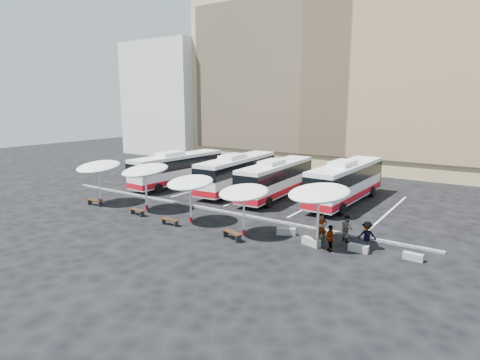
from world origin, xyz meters
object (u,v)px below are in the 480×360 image
Objects in this scene: sunshade_0 at (98,167)px; conc_bench_0 at (286,231)px; bus_1 at (238,172)px; bus_3 at (346,181)px; bus_2 at (276,178)px; passenger_0 at (322,228)px; sunshade_1 at (145,170)px; passenger_2 at (330,238)px; bus_0 at (178,168)px; passenger_1 at (347,228)px; wood_bench_3 at (232,234)px; conc_bench_1 at (311,242)px; conc_bench_2 at (358,248)px; wood_bench_2 at (170,221)px; passenger_3 at (367,236)px; conc_bench_3 at (413,257)px; sunshade_2 at (190,183)px; sunshade_3 at (244,193)px; wood_bench_0 at (95,201)px; wood_bench_1 at (137,211)px.

conc_bench_0 is (17.09, 1.55, -2.98)m from sunshade_0.
bus_3 is (10.41, 1.35, 0.05)m from bus_1.
passenger_0 is at bearing -49.87° from bus_2.
sunshade_1 is 15.90m from passenger_2.
bus_0 is 9.32× the size of conc_bench_0.
wood_bench_3 is at bearing 66.36° from passenger_1.
bus_2 is 9.16× the size of conc_bench_0.
passenger_2 is at bearing -73.11° from bus_3.
conc_bench_2 is at bearing 11.34° from conc_bench_1.
wood_bench_2 is at bearing -46.55° from bus_0.
wood_bench_2 is 0.83× the size of passenger_3.
bus_0 is 17.28m from bus_3.
sunshade_0 is at bearing -171.55° from sunshade_1.
passenger_0 is at bearing -179.18° from conc_bench_3.
sunshade_1 reaches higher than passenger_2.
bus_1 is 11.10× the size of conc_bench_3.
bus_1 is 6.77× the size of passenger_3.
sunshade_0 is at bearing -143.47° from bus_3.
sunshade_1 is at bearing -177.36° from conc_bench_3.
passenger_0 is (9.51, 1.39, -2.02)m from sunshade_2.
passenger_1 is at bearing -15.16° from bus_0.
conc_bench_0 is at bearing 35.11° from sunshade_3.
sunshade_3 is 7.80m from conc_bench_2.
sunshade_0 is 20.73m from passenger_2.
sunshade_0 is at bearing -88.46° from bus_0.
wood_bench_2 is at bearing -6.14° from passenger_3.
sunshade_3 is at bearing -74.51° from bus_2.
conc_bench_3 is at bearing 2.64° from sunshade_1.
conc_bench_2 is (21.71, -8.26, -1.62)m from bus_0.
sunshade_3 reaches higher than conc_bench_1.
sunshade_1 is 2.84× the size of wood_bench_0.
sunshade_1 is 1.31× the size of sunshade_2.
wood_bench_3 is (9.27, -0.46, 0.05)m from wood_bench_1.
sunshade_0 is at bearing -178.11° from conc_bench_1.
passenger_1 reaches higher than wood_bench_2.
bus_0 reaches higher than conc_bench_2.
bus_2 is 7.79× the size of wood_bench_2.
bus_0 is 6.20× the size of passenger_0.
wood_bench_2 is 0.84× the size of passenger_1.
bus_1 is 10.10× the size of conc_bench_2.
bus_0 is 20.80m from passenger_0.
sunshade_0 is 14.80m from sunshade_3.
bus_2 is 2.48× the size of sunshade_1.
wood_bench_1 is at bearing -131.46° from bus_3.
wood_bench_3 is at bearing -16.52° from sunshade_2.
conc_bench_3 is at bearing 15.36° from wood_bench_3.
passenger_3 is (12.24, 1.63, -2.08)m from sunshade_2.
wood_bench_1 is 0.82× the size of passenger_0.
bus_1 is 7.33× the size of passenger_2.
sunshade_1 is at bearing -126.20° from bus_2.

